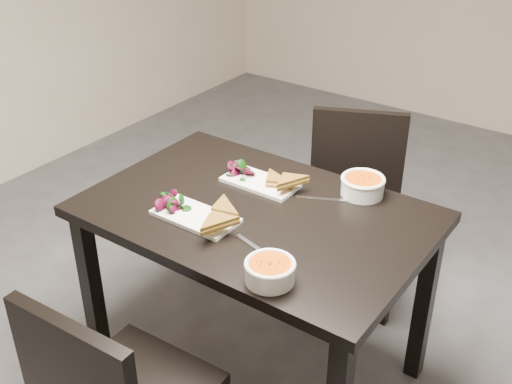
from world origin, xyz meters
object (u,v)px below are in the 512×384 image
soup_bowl_far (363,185)px  soup_bowl_near (270,270)px  table (256,233)px  plate_far (260,182)px  chair_far (354,196)px  plate_near (195,217)px

soup_bowl_far → soup_bowl_near: bearing=-88.8°
table → plate_far: bearing=120.3°
plate_far → chair_far: bearing=76.4°
plate_near → plate_far: bearing=82.7°
table → plate_near: 0.24m
plate_far → soup_bowl_far: bearing=23.4°
chair_far → plate_far: (-0.13, -0.55, 0.27)m
table → plate_far: size_ratio=4.21×
chair_far → plate_near: bearing=-125.4°
table → soup_bowl_near: size_ratio=7.83×
chair_far → soup_bowl_near: bearing=-101.3°
table → plate_far: plate_far is taller
table → plate_near: size_ratio=4.03×
plate_near → soup_bowl_far: 0.62m
chair_far → soup_bowl_far: 0.55m
plate_near → plate_far: (0.04, 0.33, -0.00)m
plate_near → soup_bowl_near: bearing=-19.0°
chair_far → soup_bowl_near: 1.08m
plate_far → soup_bowl_far: soup_bowl_far is taller
chair_far → soup_bowl_far: bearing=-85.3°
chair_far → soup_bowl_far: size_ratio=5.23×
table → soup_bowl_near: (0.27, -0.31, 0.14)m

